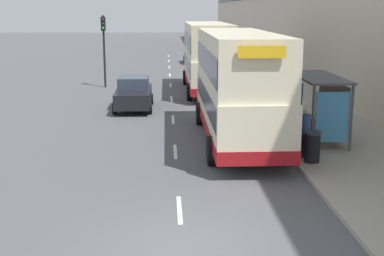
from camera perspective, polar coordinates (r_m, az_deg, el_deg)
name	(u,v)px	position (r m, az deg, el deg)	size (l,w,h in m)	color
ground_plane	(182,246)	(12.20, -1.07, -12.50)	(220.00, 220.00, 0.00)	#515156
pavement	(239,65)	(50.27, 5.03, 6.73)	(5.00, 93.00, 0.14)	gray
lane_mark_0	(179,210)	(14.23, -1.35, -8.70)	(0.12, 2.00, 0.01)	silver
lane_mark_1	(175,152)	(19.81, -1.79, -2.52)	(0.12, 2.00, 0.01)	silver
lane_mark_2	(173,119)	(25.53, -2.04, 0.92)	(0.12, 2.00, 0.01)	silver
lane_mark_3	(172,99)	(31.30, -2.19, 3.09)	(0.12, 2.00, 0.01)	silver
lane_mark_4	(171,85)	(37.10, -2.30, 4.59)	(0.12, 2.00, 0.01)	silver
lane_mark_5	(170,75)	(42.92, -2.38, 5.68)	(0.12, 2.00, 0.01)	silver
lane_mark_6	(169,67)	(48.75, -2.44, 6.51)	(0.12, 2.00, 0.01)	silver
lane_mark_7	(169,61)	(54.60, -2.49, 7.17)	(0.12, 2.00, 0.01)	silver
lane_mark_8	(168,56)	(60.44, -2.52, 7.69)	(0.12, 2.00, 0.01)	silver
bus_shelter	(324,96)	(21.23, 13.93, 3.29)	(1.60, 4.20, 2.48)	#4C4C51
double_decker_bus_near	(238,85)	(20.89, 4.92, 4.61)	(2.85, 10.09, 4.30)	beige
double_decker_bus_ahead	(207,56)	(33.81, 1.66, 7.70)	(2.85, 10.17, 4.30)	beige
car_0	(194,54)	(52.43, 0.20, 7.90)	(1.94, 4.08, 1.77)	maroon
car_1	(134,93)	(28.27, -6.24, 3.72)	(1.97, 4.43, 1.69)	black
pedestrian_at_shelter	(299,96)	(26.37, 11.37, 3.33)	(0.35, 0.35, 1.76)	#23232D
pedestrian_1	(329,102)	(24.68, 14.39, 2.68)	(0.37, 0.37, 1.86)	#23232D
pedestrian_2	(305,132)	(18.81, 12.00, -0.44)	(0.34, 0.34, 1.72)	#23232D
litter_bin	(312,147)	(18.32, 12.71, -1.95)	(0.55, 0.55, 1.05)	black
traffic_light_far_kerb	(104,39)	(36.24, -9.40, 9.33)	(0.30, 0.32, 4.76)	black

